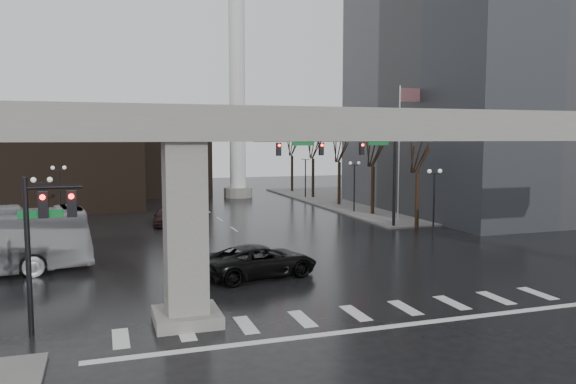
% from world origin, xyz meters
% --- Properties ---
extents(ground, '(160.00, 160.00, 0.00)m').
position_xyz_m(ground, '(0.00, 0.00, 0.00)').
color(ground, black).
rests_on(ground, ground).
extents(sidewalk_ne, '(28.00, 36.00, 0.15)m').
position_xyz_m(sidewalk_ne, '(26.00, 36.00, 0.07)').
color(sidewalk_ne, slate).
rests_on(sidewalk_ne, ground).
extents(elevated_guideway, '(48.00, 2.60, 8.70)m').
position_xyz_m(elevated_guideway, '(1.26, 0.00, 6.88)').
color(elevated_guideway, gray).
rests_on(elevated_guideway, ground).
extents(office_tower, '(22.00, 26.00, 42.00)m').
position_xyz_m(office_tower, '(28.00, 26.00, 21.00)').
color(office_tower, '#58595D').
rests_on(office_tower, ground).
extents(building_far_left, '(16.00, 14.00, 10.00)m').
position_xyz_m(building_far_left, '(-14.00, 42.00, 5.00)').
color(building_far_left, black).
rests_on(building_far_left, ground).
extents(building_far_mid, '(10.00, 10.00, 8.00)m').
position_xyz_m(building_far_mid, '(-2.00, 52.00, 4.00)').
color(building_far_mid, black).
rests_on(building_far_mid, ground).
extents(smokestack, '(3.60, 3.60, 30.00)m').
position_xyz_m(smokestack, '(6.00, 46.00, 13.35)').
color(smokestack, white).
rests_on(smokestack, ground).
extents(signal_mast_arm, '(12.12, 0.43, 8.00)m').
position_xyz_m(signal_mast_arm, '(8.99, 18.80, 5.83)').
color(signal_mast_arm, black).
rests_on(signal_mast_arm, ground).
extents(signal_left_pole, '(2.30, 0.30, 6.00)m').
position_xyz_m(signal_left_pole, '(-12.25, 0.50, 4.07)').
color(signal_left_pole, black).
rests_on(signal_left_pole, ground).
extents(flagpole_assembly, '(2.06, 0.12, 12.00)m').
position_xyz_m(flagpole_assembly, '(15.29, 22.00, 7.53)').
color(flagpole_assembly, silver).
rests_on(flagpole_assembly, ground).
extents(lamp_right_0, '(1.22, 0.32, 5.11)m').
position_xyz_m(lamp_right_0, '(13.50, 14.00, 3.47)').
color(lamp_right_0, black).
rests_on(lamp_right_0, ground).
extents(lamp_right_1, '(1.22, 0.32, 5.11)m').
position_xyz_m(lamp_right_1, '(13.50, 28.00, 3.47)').
color(lamp_right_1, black).
rests_on(lamp_right_1, ground).
extents(lamp_right_2, '(1.22, 0.32, 5.11)m').
position_xyz_m(lamp_right_2, '(13.50, 42.00, 3.47)').
color(lamp_right_2, black).
rests_on(lamp_right_2, ground).
extents(lamp_left_0, '(1.22, 0.32, 5.11)m').
position_xyz_m(lamp_left_0, '(-13.50, 14.00, 3.47)').
color(lamp_left_0, black).
rests_on(lamp_left_0, ground).
extents(lamp_left_1, '(1.22, 0.32, 5.11)m').
position_xyz_m(lamp_left_1, '(-13.50, 28.00, 3.47)').
color(lamp_left_1, black).
rests_on(lamp_left_1, ground).
extents(lamp_left_2, '(1.22, 0.32, 5.11)m').
position_xyz_m(lamp_left_2, '(-13.50, 42.00, 3.47)').
color(lamp_left_2, black).
rests_on(lamp_left_2, ground).
extents(tree_right_0, '(1.09, 1.58, 7.50)m').
position_xyz_m(tree_right_0, '(14.53, 18.02, 2.79)').
color(tree_right_0, black).
rests_on(tree_right_0, ground).
extents(tree_right_1, '(1.09, 1.61, 7.67)m').
position_xyz_m(tree_right_1, '(14.53, 26.02, 2.85)').
color(tree_right_1, black).
rests_on(tree_right_1, ground).
extents(tree_right_2, '(1.10, 1.63, 7.85)m').
position_xyz_m(tree_right_2, '(14.53, 34.02, 2.91)').
color(tree_right_2, black).
rests_on(tree_right_2, ground).
extents(tree_right_3, '(1.11, 1.66, 8.02)m').
position_xyz_m(tree_right_3, '(14.53, 42.02, 2.98)').
color(tree_right_3, black).
rests_on(tree_right_3, ground).
extents(tree_right_4, '(1.12, 1.69, 8.19)m').
position_xyz_m(tree_right_4, '(14.53, 50.02, 3.04)').
color(tree_right_4, black).
rests_on(tree_right_4, ground).
extents(pickup_truck, '(6.67, 4.02, 1.73)m').
position_xyz_m(pickup_truck, '(-2.14, 6.33, 0.87)').
color(pickup_truck, black).
rests_on(pickup_truck, ground).
extents(far_car, '(2.26, 4.51, 1.48)m').
position_xyz_m(far_car, '(-5.19, 25.83, 0.74)').
color(far_car, black).
rests_on(far_car, ground).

